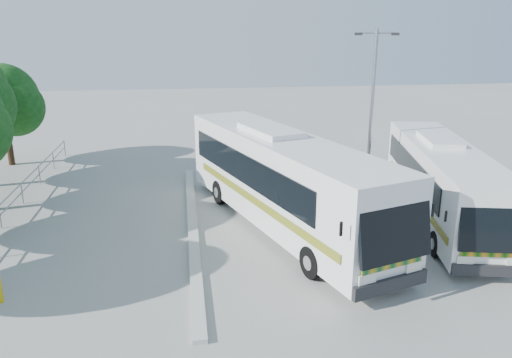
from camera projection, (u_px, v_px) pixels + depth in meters
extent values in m
plane|color=gray|center=(255.00, 244.00, 18.84)|extent=(100.00, 100.00, 0.00)
cube|color=#B2B2AD|center=(193.00, 225.00, 20.39)|extent=(0.40, 16.00, 0.15)
cylinder|color=gray|center=(6.00, 198.00, 20.96)|extent=(0.06, 22.00, 0.06)
cylinder|color=gray|center=(8.00, 207.00, 21.08)|extent=(0.06, 22.00, 0.06)
cylinder|color=gray|center=(61.00, 152.00, 30.55)|extent=(0.06, 0.06, 1.00)
cylinder|color=#382314|center=(9.00, 142.00, 29.26)|extent=(0.36, 0.36, 2.77)
sphere|color=#0F370F|center=(2.00, 99.00, 28.52)|extent=(4.03, 4.03, 4.03)
sphere|color=#0F370F|center=(15.00, 108.00, 28.28)|extent=(3.28, 3.28, 3.28)
cube|color=silver|center=(283.00, 179.00, 19.90)|extent=(6.57, 13.31, 3.33)
cube|color=black|center=(395.00, 226.00, 14.12)|extent=(2.54, 1.24, 2.12)
cube|color=black|center=(244.00, 169.00, 19.76)|extent=(3.23, 10.01, 1.20)
cube|color=black|center=(304.00, 161.00, 20.93)|extent=(3.23, 10.01, 1.20)
cube|color=#0B5122|center=(255.00, 201.00, 19.22)|extent=(3.47, 10.83, 0.31)
cylinder|color=black|center=(312.00, 262.00, 16.16)|extent=(0.64, 1.14, 1.09)
cylinder|color=black|center=(373.00, 248.00, 17.20)|extent=(0.64, 1.14, 1.09)
cylinder|color=black|center=(220.00, 192.00, 23.01)|extent=(0.64, 1.14, 1.09)
cylinder|color=black|center=(267.00, 185.00, 24.05)|extent=(0.64, 1.14, 1.09)
cube|color=white|center=(442.00, 180.00, 20.72)|extent=(4.72, 11.47, 2.85)
cube|color=black|center=(496.00, 223.00, 15.23)|extent=(2.19, 0.88, 1.82)
cube|color=black|center=(411.00, 168.00, 21.23)|extent=(1.99, 8.78, 1.03)
cube|color=black|center=(468.00, 169.00, 21.07)|extent=(1.99, 8.78, 1.03)
cube|color=#0F590C|center=(413.00, 194.00, 20.69)|extent=(2.14, 9.51, 0.26)
cylinder|color=black|center=(437.00, 244.00, 17.69)|extent=(0.48, 0.97, 0.94)
cylinder|color=black|center=(498.00, 246.00, 17.54)|extent=(0.48, 0.97, 0.94)
cylinder|color=black|center=(398.00, 186.00, 24.20)|extent=(0.48, 0.97, 0.94)
cylinder|color=black|center=(443.00, 187.00, 24.06)|extent=(0.48, 0.97, 0.94)
cylinder|color=#979BA0|center=(371.00, 118.00, 22.67)|extent=(0.20, 0.20, 7.80)
cylinder|color=#979BA0|center=(377.00, 33.00, 21.58)|extent=(1.50, 0.58, 0.08)
cube|color=black|center=(358.00, 34.00, 21.73)|extent=(0.38, 0.28, 0.12)
cube|color=black|center=(395.00, 34.00, 21.46)|extent=(0.38, 0.28, 0.12)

